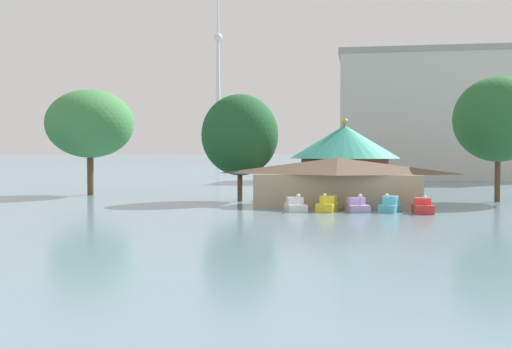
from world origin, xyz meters
TOP-DOWN VIEW (x-y plane):
  - pedal_boat_white at (8.73, 38.95)m, footprint 2.25×3.12m
  - pedal_boat_yellow at (11.41, 39.13)m, footprint 1.86×2.87m
  - pedal_boat_lavender at (13.80, 39.23)m, footprint 2.28×2.91m
  - pedal_boat_cyan at (16.53, 39.29)m, footprint 1.96×2.60m
  - pedal_boat_red at (19.09, 38.54)m, footprint 1.61×2.30m
  - boathouse at (12.10, 43.81)m, footprint 15.89×6.06m
  - green_roof_pavilion at (12.52, 52.50)m, footprint 11.48×11.48m
  - shoreline_tree_tall_left at (-16.17, 53.40)m, footprint 9.91×9.91m
  - shoreline_tree_mid at (2.19, 48.19)m, footprint 7.73×7.73m
  - shoreline_tree_right at (27.57, 51.44)m, footprint 8.74×8.74m
  - background_building_block at (28.54, 101.36)m, footprint 36.13×13.57m
  - distant_broadcast_tower at (-79.22, 392.17)m, footprint 5.89×5.89m

SIDE VIEW (x-z plane):
  - pedal_boat_white at x=8.73m, z-range -0.30..1.22m
  - pedal_boat_lavender at x=13.80m, z-range -0.30..1.24m
  - pedal_boat_red at x=19.09m, z-range -0.27..1.27m
  - pedal_boat_yellow at x=11.41m, z-range -0.27..1.30m
  - pedal_boat_cyan at x=16.53m, z-range -0.27..1.32m
  - boathouse at x=12.10m, z-range 0.11..4.55m
  - green_roof_pavilion at x=12.52m, z-range 0.10..8.54m
  - shoreline_tree_mid at x=2.19m, z-range 1.28..12.02m
  - shoreline_tree_tall_left at x=-16.17m, z-range 2.12..14.13m
  - shoreline_tree_right at x=27.57m, z-range 1.97..14.36m
  - background_building_block at x=28.54m, z-range 0.02..22.88m
  - distant_broadcast_tower at x=-79.22m, z-range -14.37..160.51m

